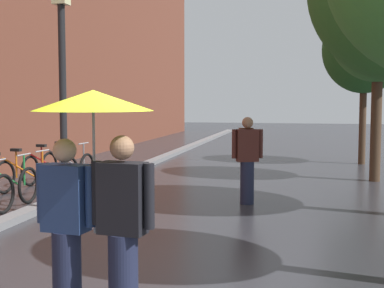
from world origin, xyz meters
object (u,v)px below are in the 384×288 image
street_tree_2 (379,20)px  couple_under_umbrella (94,173)px  parked_bicycle_4 (50,170)px  parked_bicycle_2 (4,183)px  street_lamp_post (63,81)px  parked_bicycle_5 (68,166)px  pedestrian_walking_midground (247,158)px  street_tree_3 (364,50)px  parked_bicycle_3 (25,177)px

street_tree_2 → couple_under_umbrella: bearing=-110.3°
parked_bicycle_4 → parked_bicycle_2: bearing=-90.2°
couple_under_umbrella → street_lamp_post: 4.72m
street_tree_2 → street_lamp_post: size_ratio=1.38×
street_tree_2 → parked_bicycle_5: street_tree_2 is taller
parked_bicycle_4 → street_tree_2: bearing=18.6°
parked_bicycle_2 → street_lamp_post: size_ratio=0.29×
parked_bicycle_2 → parked_bicycle_4: (0.01, 1.87, 0.00)m
street_lamp_post → pedestrian_walking_midground: (2.91, 1.69, -1.40)m
street_tree_2 → couple_under_umbrella: size_ratio=2.58×
street_tree_3 → parked_bicycle_2: street_tree_3 is taller
street_tree_2 → parked_bicycle_5: 8.13m
street_tree_2 → street_tree_3: bearing=89.6°
street_tree_2 → street_lamp_post: 7.77m
street_lamp_post → street_tree_3: bearing=57.0°
street_tree_3 → pedestrian_walking_midground: street_tree_3 is taller
couple_under_umbrella → pedestrian_walking_midground: couple_under_umbrella is taller
street_tree_2 → street_tree_3: 3.54m
parked_bicycle_2 → street_lamp_post: (1.64, -0.84, 1.90)m
parked_bicycle_3 → parked_bicycle_5: same height
parked_bicycle_3 → parked_bicycle_4: bearing=88.9°
street_tree_3 → couple_under_umbrella: 13.36m
street_lamp_post → street_tree_2: bearing=42.5°
parked_bicycle_3 → street_lamp_post: (1.65, -1.65, 1.90)m
couple_under_umbrella → pedestrian_walking_midground: 5.82m
street_tree_3 → parked_bicycle_4: 9.88m
street_tree_3 → parked_bicycle_5: (-7.22, -5.13, -3.07)m
couple_under_umbrella → pedestrian_walking_midground: bearing=82.9°
parked_bicycle_2 → parked_bicycle_3: bearing=91.0°
parked_bicycle_2 → couple_under_umbrella: (3.83, -4.91, 0.96)m
parked_bicycle_4 → couple_under_umbrella: 7.85m
street_tree_2 → parked_bicycle_4: street_tree_2 is taller
parked_bicycle_4 → parked_bicycle_5: same height
parked_bicycle_2 → parked_bicycle_4: size_ratio=0.97×
street_tree_3 → pedestrian_walking_midground: 7.92m
street_tree_2 → couple_under_umbrella: 10.14m
street_lamp_post → parked_bicycle_4: bearing=121.0°
parked_bicycle_5 → pedestrian_walking_midground: 4.88m
street_tree_3 → couple_under_umbrella: street_tree_3 is taller
parked_bicycle_2 → street_tree_3: bearing=47.1°
couple_under_umbrella → street_tree_2: bearing=69.7°
street_lamp_post → pedestrian_walking_midground: street_lamp_post is taller
street_tree_3 → street_lamp_post: bearing=-123.0°
street_tree_3 → street_lamp_post: street_tree_3 is taller
parked_bicycle_2 → parked_bicycle_5: 2.70m
pedestrian_walking_midground → street_tree_2: bearing=52.0°
parked_bicycle_4 → pedestrian_walking_midground: size_ratio=0.69×
pedestrian_walking_midground → street_lamp_post: bearing=-149.9°
parked_bicycle_4 → parked_bicycle_5: size_ratio=1.00×
couple_under_umbrella → parked_bicycle_5: bearing=116.4°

